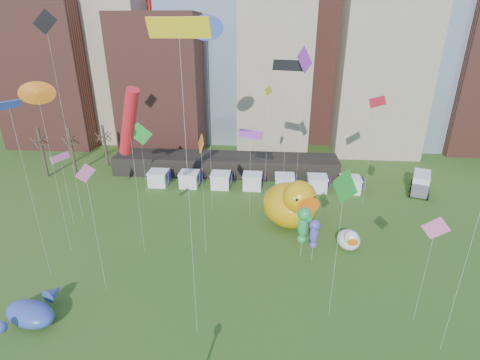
# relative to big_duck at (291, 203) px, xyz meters

# --- Properties ---
(skyline) EXTENTS (101.00, 23.00, 68.00)m
(skyline) POSITION_rel_big_duck_xyz_m (-4.19, 36.26, 18.29)
(skyline) COLOR brown
(skyline) RESTS_ON ground
(pavilion) EXTENTS (38.00, 6.00, 3.20)m
(pavilion) POSITION_rel_big_duck_xyz_m (-10.44, 17.20, -1.55)
(pavilion) COLOR black
(pavilion) RESTS_ON ground
(vendor_tents) EXTENTS (33.24, 2.80, 2.40)m
(vendor_tents) POSITION_rel_big_duck_xyz_m (-5.42, 11.20, -2.05)
(vendor_tents) COLOR white
(vendor_tents) RESTS_ON ground
(bare_trees) EXTENTS (8.44, 6.44, 8.50)m
(bare_trees) POSITION_rel_big_duck_xyz_m (-36.60, 15.74, 0.86)
(bare_trees) COLOR #382B21
(bare_trees) RESTS_ON ground
(big_duck) EXTENTS (9.06, 9.86, 6.87)m
(big_duck) POSITION_rel_big_duck_xyz_m (0.00, 0.00, 0.00)
(big_duck) COLOR orange
(big_duck) RESTS_ON ground
(small_duck) EXTENTS (2.63, 3.55, 2.73)m
(small_duck) POSITION_rel_big_duck_xyz_m (6.40, -4.73, -1.90)
(small_duck) COLOR white
(small_duck) RESTS_ON ground
(seahorse_green) EXTENTS (1.88, 2.11, 6.11)m
(seahorse_green) POSITION_rel_big_duck_xyz_m (0.89, -6.81, 1.16)
(seahorse_green) COLOR silver
(seahorse_green) RESTS_ON ground
(seahorse_purple) EXTENTS (1.39, 1.61, 5.05)m
(seahorse_purple) POSITION_rel_big_duck_xyz_m (2.04, -7.38, 0.46)
(seahorse_purple) COLOR silver
(seahorse_purple) RESTS_ON ground
(whale_inflatable) EXTENTS (5.41, 6.20, 2.15)m
(whale_inflatable) POSITION_rel_big_duck_xyz_m (-22.70, -18.30, -2.17)
(whale_inflatable) COLOR #443A9F
(whale_inflatable) RESTS_ON ground
(box_truck) EXTENTS (4.49, 6.75, 2.70)m
(box_truck) POSITION_rel_big_duck_xyz_m (20.42, 12.42, -1.77)
(box_truck) COLOR silver
(box_truck) RESTS_ON ground
(kite_0) EXTENTS (3.97, 3.68, 18.48)m
(kite_0) POSITION_rel_big_duck_xyz_m (-16.55, -7.49, 11.74)
(kite_0) COLOR silver
(kite_0) RESTS_ON ground
(kite_1) EXTENTS (1.82, 1.09, 10.20)m
(kite_1) POSITION_rel_big_duck_xyz_m (10.00, -15.37, 5.84)
(kite_1) COLOR silver
(kite_1) RESTS_ON ground
(kite_2) EXTENTS (3.81, 1.83, 19.99)m
(kite_2) POSITION_rel_big_duck_xyz_m (-1.03, 2.43, 16.17)
(kite_2) COLOR silver
(kite_2) RESTS_ON ground
(kite_3) EXTENTS (1.30, 2.86, 13.94)m
(kite_3) POSITION_rel_big_duck_xyz_m (2.76, -15.40, 9.09)
(kite_3) COLOR silver
(kite_3) RESTS_ON ground
(kite_4) EXTENTS (1.00, 2.55, 16.82)m
(kite_4) POSITION_rel_big_duck_xyz_m (-3.33, 3.00, 13.13)
(kite_4) COLOR silver
(kite_4) RESTS_ON ground
(kite_5) EXTENTS (1.23, 2.13, 17.75)m
(kite_5) POSITION_rel_big_duck_xyz_m (-24.77, -12.26, 14.04)
(kite_5) COLOR silver
(kite_5) RESTS_ON ground
(kite_6) EXTENTS (1.17, 3.23, 13.38)m
(kite_6) POSITION_rel_big_duck_xyz_m (-9.67, -7.05, 9.68)
(kite_6) COLOR silver
(kite_6) RESTS_ON ground
(kite_7) EXTENTS (1.47, 2.54, 21.64)m
(kite_7) POSITION_rel_big_duck_xyz_m (0.49, 0.40, 16.63)
(kite_7) COLOR silver
(kite_7) RESTS_ON ground
(kite_9) EXTENTS (1.31, 1.13, 13.00)m
(kite_9) POSITION_rel_big_duck_xyz_m (-18.21, -13.87, 8.58)
(kite_9) COLOR silver
(kite_9) RESTS_ON ground
(kite_10) EXTENTS (2.55, 0.65, 25.25)m
(kite_10) POSITION_rel_big_duck_xyz_m (-27.51, -0.16, 20.10)
(kite_10) COLOR silver
(kite_10) RESTS_ON ground
(kite_11) EXTENTS (3.07, 1.73, 11.00)m
(kite_11) POSITION_rel_big_duck_xyz_m (-21.58, 8.40, 6.04)
(kite_11) COLOR silver
(kite_11) RESTS_ON ground
(kite_12) EXTENTS (3.91, 1.07, 23.95)m
(kite_12) POSITION_rel_big_duck_xyz_m (-8.40, -18.42, 20.08)
(kite_12) COLOR silver
(kite_12) RESTS_ON ground
(kite_13) EXTENTS (2.55, 1.66, 24.70)m
(kite_13) POSITION_rel_big_duck_xyz_m (-10.55, 3.26, 20.14)
(kite_13) COLOR silver
(kite_13) RESTS_ON ground
(kite_14) EXTENTS (2.03, 1.32, 18.73)m
(kite_14) POSITION_rel_big_duck_xyz_m (-24.99, -7.85, 14.46)
(kite_14) COLOR silver
(kite_14) RESTS_ON ground
(kite_15) EXTENTS (3.12, 1.68, 11.74)m
(kite_15) POSITION_rel_big_duck_xyz_m (-5.33, 2.36, 8.06)
(kite_15) COLOR silver
(kite_15) RESTS_ON ground
(kite_16) EXTENTS (2.94, 3.13, 15.30)m
(kite_16) POSITION_rel_big_duck_xyz_m (10.50, 6.47, 11.52)
(kite_16) COLOR silver
(kite_16) RESTS_ON ground
(kite_17) EXTENTS (1.18, 2.65, 9.47)m
(kite_17) POSITION_rel_big_duck_xyz_m (-27.81, -1.94, 5.87)
(kite_17) COLOR silver
(kite_17) RESTS_ON ground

